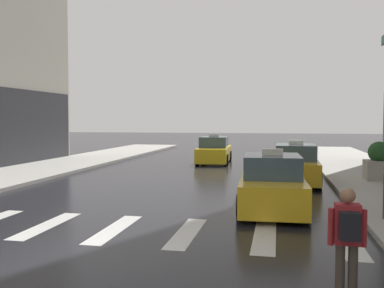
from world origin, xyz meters
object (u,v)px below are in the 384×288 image
taxi_third (214,151)px  pedestrian_with_backpack (347,235)px  taxi_second (296,166)px  taxi_lead (272,185)px  planter_mid_block (379,162)px

taxi_third → pedestrian_with_backpack: size_ratio=2.79×
taxi_second → pedestrian_with_backpack: bearing=-88.8°
taxi_lead → taxi_third: (-3.67, 13.18, 0.00)m
taxi_third → planter_mid_block: bearing=-41.0°
taxi_lead → taxi_third: same height
taxi_third → pedestrian_with_backpack: 20.07m
taxi_lead → planter_mid_block: (4.33, 6.23, 0.15)m
taxi_third → taxi_second: bearing=-58.7°
taxi_third → pedestrian_with_backpack: (4.83, -19.48, 0.25)m
taxi_second → planter_mid_block: 3.48m
taxi_second → planter_mid_block: taxi_second is taller
taxi_second → planter_mid_block: (3.42, 0.59, 0.15)m
taxi_lead → pedestrian_with_backpack: taxi_lead is taller
taxi_second → planter_mid_block: bearing=9.8°
taxi_lead → taxi_third: size_ratio=1.00×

